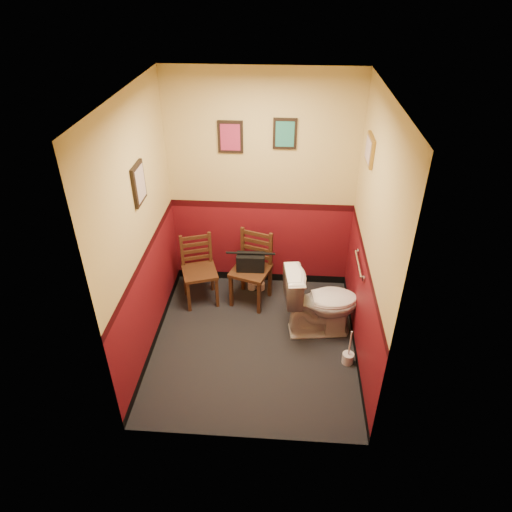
% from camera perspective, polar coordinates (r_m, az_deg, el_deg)
% --- Properties ---
extents(floor, '(2.20, 2.40, 0.00)m').
position_cam_1_polar(floor, '(5.18, -0.20, -10.83)').
color(floor, black).
rests_on(floor, ground).
extents(ceiling, '(2.20, 2.40, 0.00)m').
position_cam_1_polar(ceiling, '(3.84, -0.28, 19.60)').
color(ceiling, silver).
rests_on(ceiling, ground).
extents(wall_back, '(2.20, 0.00, 2.70)m').
position_cam_1_polar(wall_back, '(5.42, 0.72, 8.61)').
color(wall_back, '#600E15').
rests_on(wall_back, ground).
extents(wall_front, '(2.20, 0.00, 2.70)m').
position_cam_1_polar(wall_front, '(3.39, -1.76, -8.45)').
color(wall_front, '#600E15').
rests_on(wall_front, ground).
extents(wall_left, '(0.00, 2.40, 2.70)m').
position_cam_1_polar(wall_left, '(4.56, -14.16, 2.51)').
color(wall_left, '#600E15').
rests_on(wall_left, ground).
extents(wall_right, '(0.00, 2.40, 2.70)m').
position_cam_1_polar(wall_right, '(4.42, 14.13, 1.48)').
color(wall_right, '#600E15').
rests_on(wall_right, ground).
extents(grab_bar, '(0.05, 0.56, 0.06)m').
position_cam_1_polar(grab_bar, '(4.84, 12.74, -0.99)').
color(grab_bar, silver).
rests_on(grab_bar, wall_right).
extents(framed_print_back_a, '(0.28, 0.04, 0.36)m').
position_cam_1_polar(framed_print_back_a, '(5.21, -3.22, 14.64)').
color(framed_print_back_a, black).
rests_on(framed_print_back_a, wall_back).
extents(framed_print_back_b, '(0.26, 0.04, 0.34)m').
position_cam_1_polar(framed_print_back_b, '(5.15, 3.63, 15.01)').
color(framed_print_back_b, black).
rests_on(framed_print_back_b, wall_back).
extents(framed_print_left, '(0.04, 0.30, 0.38)m').
position_cam_1_polar(framed_print_left, '(4.42, -14.42, 8.75)').
color(framed_print_left, black).
rests_on(framed_print_left, wall_left).
extents(framed_print_right, '(0.04, 0.34, 0.28)m').
position_cam_1_polar(framed_print_right, '(4.66, 14.03, 12.75)').
color(framed_print_right, olive).
rests_on(framed_print_right, wall_right).
extents(toilet, '(0.89, 0.57, 0.82)m').
position_cam_1_polar(toilet, '(5.13, 8.11, -5.73)').
color(toilet, white).
rests_on(toilet, floor).
extents(toilet_brush, '(0.12, 0.12, 0.44)m').
position_cam_1_polar(toilet_brush, '(5.02, 11.42, -12.33)').
color(toilet_brush, silver).
rests_on(toilet_brush, floor).
extents(chair_left, '(0.51, 0.51, 0.86)m').
position_cam_1_polar(chair_left, '(5.58, -7.14, -1.75)').
color(chair_left, '#4B2A16').
rests_on(chair_left, floor).
extents(chair_right, '(0.54, 0.54, 0.91)m').
position_cam_1_polar(chair_right, '(5.51, -0.50, -1.60)').
color(chair_right, '#4B2A16').
rests_on(chair_right, floor).
extents(handbag, '(0.33, 0.17, 0.24)m').
position_cam_1_polar(handbag, '(5.41, -0.68, -0.74)').
color(handbag, black).
rests_on(handbag, chair_right).
extents(tp_stack, '(0.22, 0.11, 0.19)m').
position_cam_1_polar(tp_stack, '(5.89, 0.03, -3.52)').
color(tp_stack, silver).
rests_on(tp_stack, floor).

